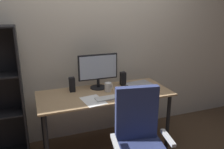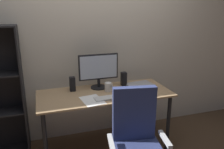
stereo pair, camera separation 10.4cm
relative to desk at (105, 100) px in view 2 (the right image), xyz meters
The scene contains 12 objects.
ground_plane 0.65m from the desk, ahead, with size 12.00×12.00×0.00m, color #4C3826.
back_wall 0.82m from the desk, 90.00° to the left, with size 6.40×0.10×2.60m, color beige.
desk is the anchor object (origin of this frame).
monitor 0.38m from the desk, 97.20° to the left, with size 0.48×0.20×0.42m.
keyboard 0.21m from the desk, 96.49° to the right, with size 0.29×0.11×0.02m, color silver.
mouse 0.28m from the desk, 48.84° to the right, with size 0.06×0.10×0.03m, color black.
coffee_mug 0.16m from the desk, 34.35° to the left, with size 0.10×0.08×0.10m.
laptop 0.51m from the desk, 10.93° to the left, with size 0.32×0.23×0.02m, color #99999E.
speaker_left 0.43m from the desk, 152.94° to the left, with size 0.06×0.07×0.17m, color black.
speaker_right 0.39m from the desk, 30.56° to the left, with size 0.06×0.07×0.17m, color black.
paper_sheet 0.27m from the desk, 137.38° to the right, with size 0.21×0.30×0.00m, color white.
office_chair 0.78m from the desk, 83.87° to the right, with size 0.56×0.55×1.01m.
Camera 2 is at (-0.68, -2.38, 1.71)m, focal length 36.61 mm.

